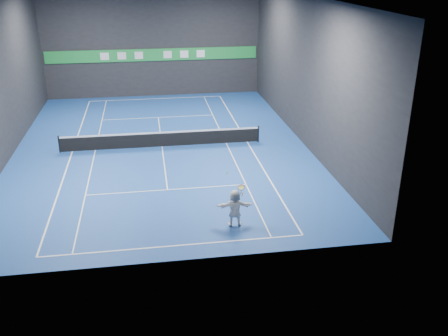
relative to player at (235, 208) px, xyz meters
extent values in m
plane|color=#1A4392|center=(-2.76, 10.56, -0.85)|extent=(26.00, 26.00, 0.00)
cube|color=black|center=(-2.76, 23.56, 3.65)|extent=(18.00, 0.10, 9.00)
cube|color=black|center=(-2.76, -2.44, 3.65)|extent=(18.00, 0.10, 9.00)
cube|color=black|center=(6.24, 10.56, 3.65)|extent=(0.10, 26.00, 9.00)
cube|color=white|center=(-2.76, -1.33, -0.85)|extent=(10.98, 0.08, 0.01)
cube|color=white|center=(-2.76, 22.45, -0.85)|extent=(10.98, 0.08, 0.01)
cube|color=white|center=(-8.25, 10.56, -0.85)|extent=(0.08, 23.78, 0.01)
cube|color=white|center=(2.73, 10.56, -0.85)|extent=(0.08, 23.78, 0.01)
cube|color=white|center=(-6.87, 10.56, -0.85)|extent=(0.06, 23.78, 0.01)
cube|color=white|center=(1.35, 10.56, -0.85)|extent=(0.06, 23.78, 0.01)
cube|color=white|center=(-2.76, 4.16, -0.85)|extent=(8.23, 0.06, 0.01)
cube|color=white|center=(-2.76, 16.96, -0.85)|extent=(8.23, 0.06, 0.01)
cube|color=white|center=(-2.76, 10.56, -0.85)|extent=(0.06, 12.80, 0.01)
imported|color=white|center=(0.00, 0.00, 0.00)|extent=(1.61, 0.61, 1.71)
sphere|color=#B3CF22|center=(-0.35, 0.01, 1.69)|extent=(0.07, 0.07, 0.07)
cylinder|color=black|center=(-8.96, 10.56, -0.32)|extent=(0.10, 0.10, 1.07)
cylinder|color=black|center=(3.44, 10.56, -0.32)|extent=(0.10, 0.10, 1.07)
cube|color=black|center=(-2.76, 10.56, -0.38)|extent=(12.40, 0.03, 0.86)
cube|color=white|center=(-2.76, 10.56, 0.10)|extent=(12.40, 0.04, 0.10)
cube|color=green|center=(-2.76, 23.50, 2.65)|extent=(17.64, 0.06, 1.00)
cube|color=white|center=(-6.76, 23.44, 2.65)|extent=(0.70, 0.04, 0.60)
cube|color=silver|center=(-5.36, 23.44, 2.65)|extent=(0.70, 0.04, 0.60)
cube|color=silver|center=(-3.96, 23.44, 2.65)|extent=(0.70, 0.04, 0.60)
cube|color=silver|center=(-1.56, 23.44, 2.65)|extent=(0.70, 0.04, 0.60)
cube|color=white|center=(-0.16, 23.44, 2.65)|extent=(0.70, 0.04, 0.60)
cube|color=white|center=(1.24, 23.44, 2.65)|extent=(0.70, 0.04, 0.60)
torus|color=red|center=(0.28, 0.05, 0.95)|extent=(0.41, 0.33, 0.29)
cylinder|color=#B6C846|center=(0.29, 0.05, 0.95)|extent=(0.37, 0.36, 0.13)
cylinder|color=#B21E13|center=(0.27, 0.05, 0.69)|extent=(0.09, 0.12, 0.17)
cylinder|color=yellow|center=(0.33, 0.03, 0.62)|extent=(0.09, 0.15, 0.26)
camera|label=1|loc=(-3.54, -19.16, 10.09)|focal=40.00mm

